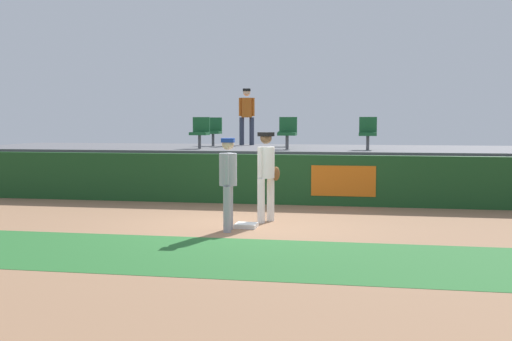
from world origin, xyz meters
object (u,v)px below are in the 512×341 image
player_runner_visitor (228,177)px  seat_front_center (288,131)px  seat_front_left (200,131)px  spectator_hooded (247,112)px  first_base (246,225)px  seat_front_right (368,131)px  seat_back_left (214,130)px  seat_back_center (287,130)px  player_fielder_home (266,170)px

player_runner_visitor → seat_front_center: bearing=170.4°
seat_front_left → spectator_hooded: spectator_hooded is taller
first_base → seat_front_left: (-2.26, 4.94, 1.69)m
player_runner_visitor → seat_front_right: (2.41, 5.35, 0.75)m
spectator_hooded → seat_back_left: bearing=37.2°
seat_back_left → seat_front_right: bearing=-21.7°
seat_front_center → seat_back_center: (-0.26, 1.80, -0.00)m
player_fielder_home → seat_front_right: seat_front_right is taller
player_runner_visitor → first_base: bearing=143.0°
first_base → seat_front_left: bearing=114.6°
seat_front_left → seat_back_left: bearing=93.0°
seat_front_center → seat_front_right: 2.07m
seat_front_right → seat_back_center: bearing=142.2°
player_fielder_home → seat_back_center: seat_back_center is taller
player_fielder_home → seat_back_left: (-2.61, 5.99, 0.71)m
first_base → seat_front_center: seat_front_center is taller
first_base → seat_front_right: bearing=66.3°
seat_back_left → seat_back_center: same height
player_runner_visitor → seat_front_left: size_ratio=2.01×
seat_back_left → player_runner_visitor: bearing=-73.6°
player_fielder_home → spectator_hooded: spectator_hooded is taller
player_fielder_home → seat_back_left: 6.57m
player_runner_visitor → spectator_hooded: spectator_hooded is taller
first_base → seat_back_left: size_ratio=0.48×
seat_back_left → spectator_hooded: (0.82, 0.87, 0.52)m
seat_front_left → seat_back_left: 1.80m
player_runner_visitor → seat_front_center: (0.35, 5.35, 0.75)m
player_runner_visitor → seat_back_center: (0.09, 7.15, 0.75)m
seat_front_center → spectator_hooded: bearing=121.4°
first_base → seat_back_center: bearing=91.4°
player_runner_visitor → seat_front_right: seat_front_right is taller
seat_front_center → seat_back_center: same height
seat_back_left → seat_front_right: (4.51, -1.80, 0.00)m
first_base → seat_back_center: seat_back_center is taller
seat_back_center → seat_front_left: bearing=-139.4°
seat_front_right → seat_back_left: bearing=158.3°
seat_front_center → seat_front_right: size_ratio=1.00×
player_runner_visitor → player_fielder_home: bearing=150.5°
seat_back_center → spectator_hooded: size_ratio=0.49×
first_base → spectator_hooded: bearing=101.4°
first_base → player_runner_visitor: bearing=-121.1°
player_fielder_home → player_runner_visitor: player_fielder_home is taller
first_base → player_fielder_home: 1.26m
seat_front_center → seat_back_left: size_ratio=1.00×
player_fielder_home → seat_back_left: bearing=-130.1°
player_runner_visitor → seat_front_left: bearing=-165.3°
seat_front_left → spectator_hooded: bearing=74.7°
seat_back_center → seat_front_right: bearing=-37.8°
seat_front_center → seat_back_center: 1.82m
first_base → seat_front_left: size_ratio=0.48×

